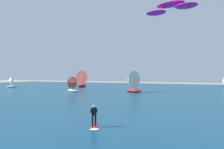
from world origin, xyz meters
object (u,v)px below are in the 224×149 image
object	(u,v)px
kitesurfer	(94,119)
sailboat_near_shore	(131,81)
sailboat_mid_right	(74,84)
sailboat_anchored_offshore	(83,79)
sailboat_trailing	(10,82)
kite	(170,7)

from	to	relation	value
kitesurfer	sailboat_near_shore	distance (m)	32.31
sailboat_mid_right	sailboat_near_shore	distance (m)	12.57
sailboat_mid_right	sailboat_near_shore	size ratio (longest dim) A/B	0.73
kitesurfer	sailboat_anchored_offshore	xyz separation A→B (m)	(-26.77, 43.87, 1.93)
kitesurfer	sailboat_trailing	world-z (taller)	sailboat_trailing
kite	sailboat_trailing	size ratio (longest dim) A/B	1.58
kite	sailboat_trailing	distance (m)	56.42
sailboat_anchored_offshore	sailboat_near_shore	size ratio (longest dim) A/B	1.06
kitesurfer	sailboat_near_shore	size ratio (longest dim) A/B	0.38
kite	sailboat_mid_right	bearing A→B (deg)	140.07
kite	sailboat_anchored_offshore	distance (m)	48.79
kitesurfer	sailboat_trailing	size ratio (longest dim) A/B	0.55
kite	kitesurfer	bearing A→B (deg)	-121.77
kite	sailboat_mid_right	distance (m)	32.04
kite	sailboat_anchored_offshore	size ratio (longest dim) A/B	1.02
sailboat_anchored_offshore	sailboat_trailing	bearing A→B (deg)	-149.49
sailboat_trailing	kitesurfer	bearing A→B (deg)	-36.55
kitesurfer	sailboat_anchored_offshore	bearing A→B (deg)	121.40
kitesurfer	sailboat_anchored_offshore	size ratio (longest dim) A/B	0.36
sailboat_mid_right	sailboat_anchored_offshore	bearing A→B (deg)	114.28
sailboat_trailing	sailboat_mid_right	bearing A→B (deg)	-13.60
kitesurfer	sailboat_anchored_offshore	distance (m)	51.43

